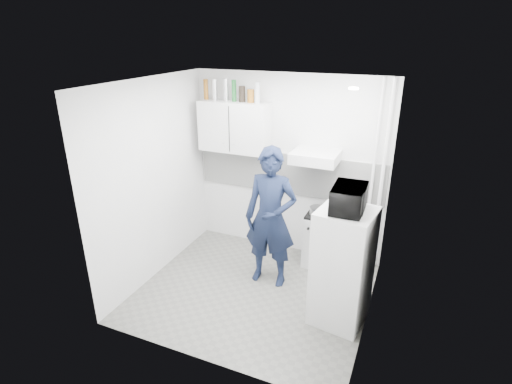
% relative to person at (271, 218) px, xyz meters
% --- Properties ---
extents(floor, '(2.80, 2.80, 0.00)m').
position_rel_person_xyz_m(floor, '(-0.09, -0.33, -0.91)').
color(floor, '#5B5A55').
rests_on(floor, ground).
extents(ceiling, '(2.80, 2.80, 0.00)m').
position_rel_person_xyz_m(ceiling, '(-0.09, -0.33, 1.69)').
color(ceiling, white).
rests_on(ceiling, wall_back).
extents(wall_back, '(2.80, 0.00, 2.80)m').
position_rel_person_xyz_m(wall_back, '(-0.09, 0.92, 0.39)').
color(wall_back, silver).
rests_on(wall_back, floor).
extents(wall_left, '(0.00, 2.60, 2.60)m').
position_rel_person_xyz_m(wall_left, '(-1.49, -0.33, 0.39)').
color(wall_left, silver).
rests_on(wall_left, floor).
extents(wall_right, '(0.00, 2.60, 2.60)m').
position_rel_person_xyz_m(wall_right, '(1.31, -0.33, 0.39)').
color(wall_right, silver).
rests_on(wall_right, floor).
extents(person, '(0.69, 0.47, 1.83)m').
position_rel_person_xyz_m(person, '(0.00, 0.00, 0.00)').
color(person, black).
rests_on(person, floor).
extents(stove, '(0.47, 0.47, 0.76)m').
position_rel_person_xyz_m(stove, '(0.53, 0.67, -0.54)').
color(stove, silver).
rests_on(stove, floor).
extents(fridge, '(0.64, 0.64, 1.38)m').
position_rel_person_xyz_m(fridge, '(1.01, -0.42, -0.23)').
color(fridge, silver).
rests_on(fridge, floor).
extents(stove_top, '(0.45, 0.45, 0.03)m').
position_rel_person_xyz_m(stove_top, '(0.53, 0.67, -0.14)').
color(stove_top, black).
rests_on(stove_top, stove).
extents(saucepan, '(0.20, 0.20, 0.11)m').
position_rel_person_xyz_m(saucepan, '(0.44, 0.60, -0.08)').
color(saucepan, silver).
rests_on(saucepan, stove_top).
extents(microwave, '(0.49, 0.34, 0.27)m').
position_rel_person_xyz_m(microwave, '(1.01, -0.42, 0.59)').
color(microwave, black).
rests_on(microwave, fridge).
extents(bottle_a, '(0.07, 0.07, 0.28)m').
position_rel_person_xyz_m(bottle_a, '(-1.28, 0.74, 1.43)').
color(bottle_a, brown).
rests_on(bottle_a, upper_cabinet).
extents(bottle_b, '(0.07, 0.07, 0.28)m').
position_rel_person_xyz_m(bottle_b, '(-1.14, 0.74, 1.43)').
color(bottle_b, silver).
rests_on(bottle_b, upper_cabinet).
extents(bottle_c, '(0.07, 0.07, 0.30)m').
position_rel_person_xyz_m(bottle_c, '(-0.97, 0.74, 1.44)').
color(bottle_c, silver).
rests_on(bottle_c, upper_cabinet).
extents(bottle_d, '(0.07, 0.07, 0.29)m').
position_rel_person_xyz_m(bottle_d, '(-0.84, 0.74, 1.43)').
color(bottle_d, '#144C1E').
rests_on(bottle_d, upper_cabinet).
extents(canister_a, '(0.09, 0.09, 0.21)m').
position_rel_person_xyz_m(canister_a, '(-0.72, 0.74, 1.39)').
color(canister_a, black).
rests_on(canister_a, upper_cabinet).
extents(canister_b, '(0.09, 0.09, 0.18)m').
position_rel_person_xyz_m(canister_b, '(-0.59, 0.74, 1.37)').
color(canister_b, brown).
rests_on(canister_b, upper_cabinet).
extents(bottle_e, '(0.07, 0.07, 0.28)m').
position_rel_person_xyz_m(bottle_e, '(-0.49, 0.74, 1.42)').
color(bottle_e, '#B2B7BC').
rests_on(bottle_e, upper_cabinet).
extents(upper_cabinet, '(1.00, 0.35, 0.70)m').
position_rel_person_xyz_m(upper_cabinet, '(-0.84, 0.74, 0.94)').
color(upper_cabinet, silver).
rests_on(upper_cabinet, wall_back).
extents(range_hood, '(0.60, 0.50, 0.14)m').
position_rel_person_xyz_m(range_hood, '(0.36, 0.67, 0.66)').
color(range_hood, silver).
rests_on(range_hood, wall_back).
extents(backsplash, '(2.74, 0.03, 0.60)m').
position_rel_person_xyz_m(backsplash, '(-0.09, 0.90, 0.29)').
color(backsplash, white).
rests_on(backsplash, wall_back).
extents(pipe_a, '(0.05, 0.05, 2.60)m').
position_rel_person_xyz_m(pipe_a, '(1.21, 0.84, 0.39)').
color(pipe_a, silver).
rests_on(pipe_a, floor).
extents(pipe_b, '(0.04, 0.04, 2.60)m').
position_rel_person_xyz_m(pipe_b, '(1.09, 0.84, 0.39)').
color(pipe_b, silver).
rests_on(pipe_b, floor).
extents(ceiling_spot_fixture, '(0.10, 0.10, 0.02)m').
position_rel_person_xyz_m(ceiling_spot_fixture, '(0.91, -0.13, 1.66)').
color(ceiling_spot_fixture, white).
rests_on(ceiling_spot_fixture, ceiling).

